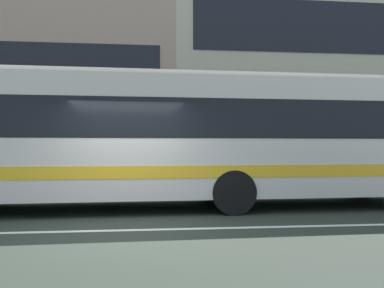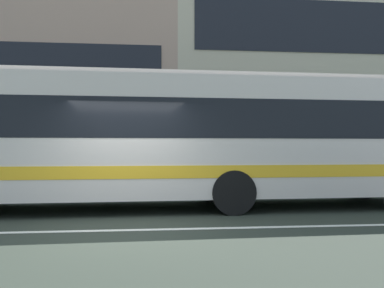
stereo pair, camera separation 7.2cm
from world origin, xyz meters
TOP-DOWN VIEW (x-y plane):
  - ground_plane at (0.00, 0.00)m, footprint 160.00×160.00m
  - lane_centre_line at (0.00, 0.00)m, footprint 60.00×0.16m
  - hedge_row_far at (2.62, 6.61)m, footprint 18.51×1.10m
  - apartment_block_left at (-7.72, 16.27)m, footprint 19.06×9.43m
  - apartment_block_right at (11.64, 16.27)m, footprint 19.66×9.43m
  - transit_bus at (1.52, 2.62)m, footprint 12.52×2.93m

SIDE VIEW (x-z plane):
  - ground_plane at x=0.00m, z-range 0.00..0.00m
  - lane_centre_line at x=0.00m, z-range 0.00..0.01m
  - hedge_row_far at x=2.62m, z-range 0.00..0.94m
  - transit_bus at x=1.52m, z-range 0.17..3.41m
  - apartment_block_left at x=-7.72m, z-range 0.00..9.18m
  - apartment_block_right at x=11.64m, z-range 0.00..12.70m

